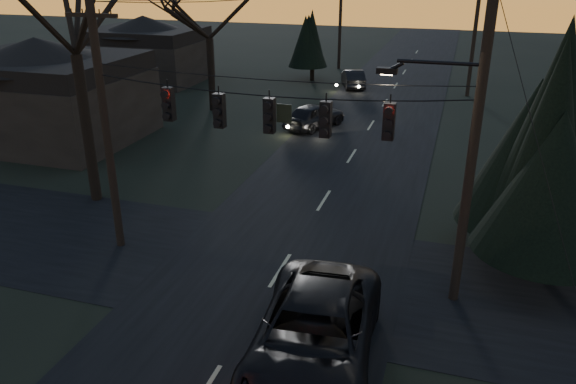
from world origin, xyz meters
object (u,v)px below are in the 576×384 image
(sedan_oncoming_b, at_px, (353,79))
(utility_pole_far_r, at_px, (467,96))
(suv_near, at_px, (314,335))
(utility_pole_right, at_px, (453,298))
(sedan_oncoming_a, at_px, (314,116))
(utility_pole_left, at_px, (121,245))
(utility_pole_far_l, at_px, (339,69))
(evergreen_right, at_px, (559,144))

(sedan_oncoming_b, bearing_deg, utility_pole_far_r, 158.40)
(suv_near, distance_m, sedan_oncoming_b, 33.01)
(utility_pole_right, xyz_separation_m, sedan_oncoming_a, (-8.70, 16.47, 0.74))
(utility_pole_left, height_order, utility_pole_far_l, utility_pole_left)
(utility_pole_left, distance_m, utility_pole_far_r, 30.27)
(utility_pole_far_l, relative_size, evergreen_right, 1.07)
(sedan_oncoming_a, xyz_separation_m, sedan_oncoming_b, (0.01, 11.97, -0.05))
(evergreen_right, relative_size, sedan_oncoming_b, 1.79)
(utility_pole_right, height_order, sedan_oncoming_b, utility_pole_right)
(utility_pole_right, height_order, suv_near, utility_pole_right)
(sedan_oncoming_a, bearing_deg, evergreen_right, 152.73)
(utility_pole_far_r, height_order, suv_near, utility_pole_far_r)
(utility_pole_left, bearing_deg, utility_pole_right, 0.00)
(evergreen_right, bearing_deg, suv_near, -130.77)
(utility_pole_far_r, relative_size, utility_pole_far_l, 1.06)
(utility_pole_left, bearing_deg, sedan_oncoming_b, 84.35)
(utility_pole_left, relative_size, sedan_oncoming_a, 1.96)
(utility_pole_far_r, distance_m, sedan_oncoming_a, 14.46)
(utility_pole_right, height_order, evergreen_right, evergreen_right)
(utility_pole_left, distance_m, sedan_oncoming_a, 16.72)
(utility_pole_far_l, relative_size, sedan_oncoming_a, 1.84)
(utility_pole_right, distance_m, sedan_oncoming_b, 29.74)
(utility_pole_right, relative_size, suv_near, 1.56)
(suv_near, height_order, sedan_oncoming_a, suv_near)
(utility_pole_right, relative_size, evergreen_right, 1.34)
(utility_pole_right, relative_size, utility_pole_left, 1.18)
(sedan_oncoming_a, relative_size, sedan_oncoming_b, 1.04)
(utility_pole_right, distance_m, suv_near, 5.34)
(utility_pole_right, bearing_deg, evergreen_right, 45.84)
(utility_pole_far_r, xyz_separation_m, suv_near, (-3.27, -32.12, 0.89))
(utility_pole_left, bearing_deg, utility_pole_far_r, 67.67)
(utility_pole_right, xyz_separation_m, suv_near, (-3.27, -4.12, 0.89))
(sedan_oncoming_a, bearing_deg, utility_pole_far_r, -103.21)
(utility_pole_far_l, height_order, evergreen_right, evergreen_right)
(utility_pole_far_l, relative_size, sedan_oncoming_b, 1.91)
(utility_pole_left, bearing_deg, suv_near, -26.60)
(evergreen_right, bearing_deg, utility_pole_far_l, 112.74)
(sedan_oncoming_b, bearing_deg, utility_pole_right, 88.29)
(sedan_oncoming_a, bearing_deg, utility_pole_right, 141.67)
(utility_pole_left, xyz_separation_m, utility_pole_far_r, (11.50, 28.00, 0.00))
(utility_pole_far_r, height_order, sedan_oncoming_a, utility_pole_far_r)
(utility_pole_left, distance_m, suv_near, 9.24)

